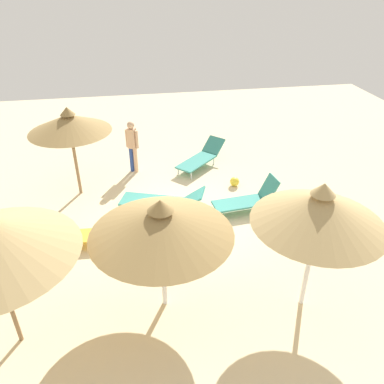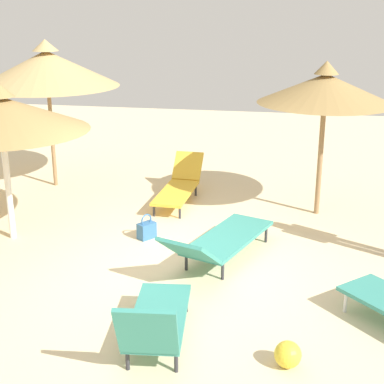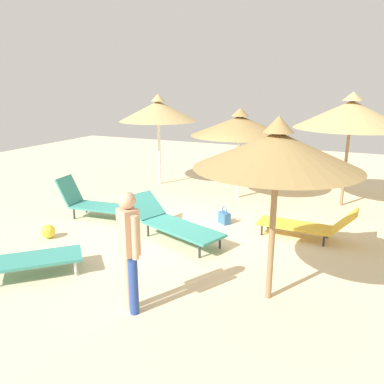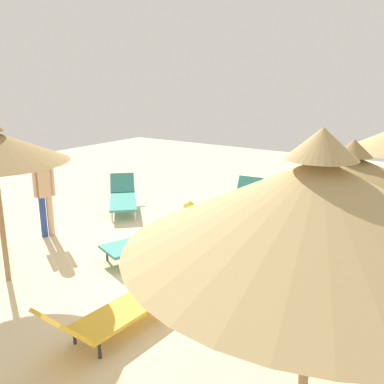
# 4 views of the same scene
# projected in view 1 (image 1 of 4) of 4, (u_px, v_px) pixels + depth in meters

# --- Properties ---
(ground) EXTENTS (24.00, 24.00, 0.10)m
(ground) POSITION_uv_depth(u_px,v_px,m) (172.00, 225.00, 10.29)
(ground) COLOR beige
(parasol_umbrella_center) EXTENTS (2.41, 2.41, 2.81)m
(parasol_umbrella_center) POSITION_uv_depth(u_px,v_px,m) (320.00, 209.00, 6.72)
(parasol_umbrella_center) COLOR white
(parasol_umbrella_center) RESTS_ON ground
(parasol_umbrella_edge) EXTENTS (2.66, 2.66, 2.49)m
(parasol_umbrella_edge) POSITION_uv_depth(u_px,v_px,m) (161.00, 222.00, 6.85)
(parasol_umbrella_edge) COLOR white
(parasol_umbrella_edge) RESTS_ON ground
(parasol_umbrella_near_left) EXTENTS (2.28, 2.28, 2.68)m
(parasol_umbrella_near_left) POSITION_uv_depth(u_px,v_px,m) (69.00, 123.00, 10.53)
(parasol_umbrella_near_left) COLOR olive
(parasol_umbrella_near_left) RESTS_ON ground
(lounge_chair_back) EXTENTS (1.82, 0.78, 0.95)m
(lounge_chair_back) POSITION_uv_depth(u_px,v_px,m) (248.00, 199.00, 10.64)
(lounge_chair_back) COLOR teal
(lounge_chair_back) RESTS_ON ground
(lounge_chair_front) EXTENTS (1.95, 0.65, 0.74)m
(lounge_chair_front) POSITION_uv_depth(u_px,v_px,m) (63.00, 235.00, 9.32)
(lounge_chair_front) COLOR gold
(lounge_chair_front) RESTS_ON ground
(lounge_chair_near_right) EXTENTS (1.94, 1.91, 0.74)m
(lounge_chair_near_right) POSITION_uv_depth(u_px,v_px,m) (202.00, 157.00, 13.03)
(lounge_chair_near_right) COLOR teal
(lounge_chair_near_right) RESTS_ON ground
(lounge_chair_far_right) EXTENTS (2.42, 1.44, 0.75)m
(lounge_chair_far_right) POSITION_uv_depth(u_px,v_px,m) (163.00, 201.00, 10.61)
(lounge_chair_far_right) COLOR teal
(lounge_chair_far_right) RESTS_ON ground
(person_standing_center) EXTENTS (0.39, 0.31, 1.75)m
(person_standing_center) POSITION_uv_depth(u_px,v_px,m) (132.00, 144.00, 12.37)
(person_standing_center) COLOR tan
(person_standing_center) RESTS_ON ground
(handbag) EXTENTS (0.33, 0.31, 0.41)m
(handbag) POSITION_uv_depth(u_px,v_px,m) (141.00, 237.00, 9.55)
(handbag) COLOR #336699
(handbag) RESTS_ON ground
(beach_ball) EXTENTS (0.29, 0.29, 0.29)m
(beach_ball) POSITION_uv_depth(u_px,v_px,m) (235.00, 182.00, 11.96)
(beach_ball) COLOR yellow
(beach_ball) RESTS_ON ground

